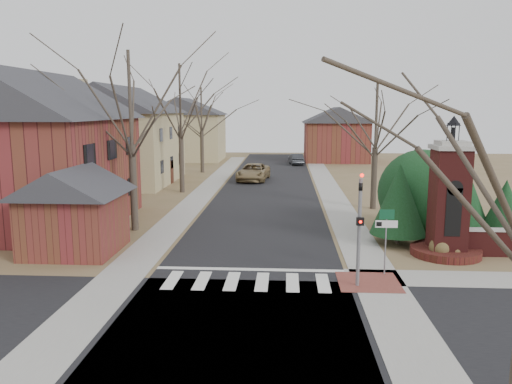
# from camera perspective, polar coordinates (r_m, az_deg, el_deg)

# --- Properties ---
(ground) EXTENTS (120.00, 120.00, 0.00)m
(ground) POSITION_cam_1_polar(r_m,az_deg,el_deg) (19.34, -1.22, -11.02)
(ground) COLOR brown
(ground) RESTS_ON ground
(main_street) EXTENTS (8.00, 70.00, 0.01)m
(main_street) POSITION_cam_1_polar(r_m,az_deg,el_deg) (40.64, 1.29, -0.10)
(main_street) COLOR black
(main_street) RESTS_ON ground
(cross_street) EXTENTS (120.00, 8.00, 0.01)m
(cross_street) POSITION_cam_1_polar(r_m,az_deg,el_deg) (16.57, -2.09, -14.63)
(cross_street) COLOR black
(cross_street) RESTS_ON ground
(crosswalk_zone) EXTENTS (8.00, 2.20, 0.02)m
(crosswalk_zone) POSITION_cam_1_polar(r_m,az_deg,el_deg) (20.08, -1.03, -10.20)
(crosswalk_zone) COLOR silver
(crosswalk_zone) RESTS_ON ground
(stop_bar) EXTENTS (8.00, 0.35, 0.02)m
(stop_bar) POSITION_cam_1_polar(r_m,az_deg,el_deg) (21.50, -0.72, -8.85)
(stop_bar) COLOR silver
(stop_bar) RESTS_ON ground
(sidewalk_right_main) EXTENTS (2.00, 60.00, 0.02)m
(sidewalk_right_main) POSITION_cam_1_polar(r_m,az_deg,el_deg) (40.79, 8.61, -0.16)
(sidewalk_right_main) COLOR gray
(sidewalk_right_main) RESTS_ON ground
(sidewalk_left) EXTENTS (2.00, 60.00, 0.02)m
(sidewalk_left) POSITION_cam_1_polar(r_m,az_deg,el_deg) (41.16, -5.96, -0.02)
(sidewalk_left) COLOR gray
(sidewalk_left) RESTS_ON ground
(curb_apron) EXTENTS (2.40, 2.40, 0.02)m
(curb_apron) POSITION_cam_1_polar(r_m,az_deg,el_deg) (20.48, 12.74, -10.03)
(curb_apron) COLOR brown
(curb_apron) RESTS_ON ground
(traffic_signal_pole) EXTENTS (0.28, 0.41, 4.50)m
(traffic_signal_pole) POSITION_cam_1_polar(r_m,az_deg,el_deg) (19.29, 11.75, -3.25)
(traffic_signal_pole) COLOR slate
(traffic_signal_pole) RESTS_ON ground
(sign_post) EXTENTS (0.90, 0.07, 2.75)m
(sign_post) POSITION_cam_1_polar(r_m,az_deg,el_deg) (21.01, 14.64, -4.10)
(sign_post) COLOR slate
(sign_post) RESTS_ON ground
(brick_gate_monument) EXTENTS (3.20, 3.20, 6.47)m
(brick_gate_monument) POSITION_cam_1_polar(r_m,az_deg,el_deg) (24.67, 21.11, -1.92)
(brick_gate_monument) COLOR #501917
(brick_gate_monument) RESTS_ON ground
(house_brick_left) EXTENTS (9.80, 11.80, 9.42)m
(house_brick_left) POSITION_cam_1_polar(r_m,az_deg,el_deg) (31.64, -23.93, 4.85)
(house_brick_left) COLOR maroon
(house_brick_left) RESTS_ON ground
(house_stucco_left) EXTENTS (9.80, 12.80, 9.28)m
(house_stucco_left) POSITION_cam_1_polar(r_m,az_deg,el_deg) (47.52, -15.06, 6.54)
(house_stucco_left) COLOR tan
(house_stucco_left) RESTS_ON ground
(garage_left) EXTENTS (4.80, 4.80, 4.29)m
(garage_left) POSITION_cam_1_polar(r_m,az_deg,el_deg) (25.07, -20.15, -1.52)
(garage_left) COLOR maroon
(garage_left) RESTS_ON ground
(house_distant_left) EXTENTS (10.80, 8.80, 8.53)m
(house_distant_left) POSITION_cam_1_polar(r_m,az_deg,el_deg) (67.46, -8.17, 7.25)
(house_distant_left) COLOR tan
(house_distant_left) RESTS_ON ground
(house_distant_right) EXTENTS (8.80, 8.80, 7.30)m
(house_distant_right) POSITION_cam_1_polar(r_m,az_deg,el_deg) (66.44, 9.11, 6.68)
(house_distant_right) COLOR maroon
(house_distant_right) RESTS_ON ground
(evergreen_near) EXTENTS (2.80, 2.80, 4.10)m
(evergreen_near) POSITION_cam_1_polar(r_m,az_deg,el_deg) (26.08, 16.03, -0.76)
(evergreen_near) COLOR #473D33
(evergreen_near) RESTS_ON ground
(evergreen_mid) EXTENTS (3.40, 3.40, 4.70)m
(evergreen_mid) POSITION_cam_1_polar(r_m,az_deg,el_deg) (28.07, 22.12, 0.23)
(evergreen_mid) COLOR #473D33
(evergreen_mid) RESTS_ON ground
(evergreen_far) EXTENTS (2.40, 2.40, 3.30)m
(evergreen_far) POSITION_cam_1_polar(r_m,az_deg,el_deg) (27.97, 26.56, -1.56)
(evergreen_far) COLOR #473D33
(evergreen_far) RESTS_ON ground
(evergreen_mass) EXTENTS (4.80, 4.80, 4.80)m
(evergreen_mass) POSITION_cam_1_polar(r_m,az_deg,el_deg) (28.89, 18.46, 0.29)
(evergreen_mass) COLOR black
(evergreen_mass) RESTS_ON ground
(bare_tree_0) EXTENTS (8.05, 8.05, 11.15)m
(bare_tree_0) POSITION_cam_1_polar(r_m,az_deg,el_deg) (28.36, -14.25, 11.07)
(bare_tree_0) COLOR #473D33
(bare_tree_0) RESTS_ON ground
(bare_tree_1) EXTENTS (8.40, 8.40, 11.64)m
(bare_tree_1) POSITION_cam_1_polar(r_m,az_deg,el_deg) (40.96, -8.69, 11.14)
(bare_tree_1) COLOR #473D33
(bare_tree_1) RESTS_ON ground
(bare_tree_2) EXTENTS (7.35, 7.35, 10.19)m
(bare_tree_2) POSITION_cam_1_polar(r_m,az_deg,el_deg) (53.81, -6.27, 9.70)
(bare_tree_2) COLOR #473D33
(bare_tree_2) RESTS_ON ground
(bare_tree_3) EXTENTS (7.00, 7.00, 9.70)m
(bare_tree_3) POSITION_cam_1_polar(r_m,az_deg,el_deg) (34.58, 13.62, 9.09)
(bare_tree_3) COLOR #473D33
(bare_tree_3) RESTS_ON ground
(pickup_truck) EXTENTS (3.19, 6.00, 1.60)m
(pickup_truck) POSITION_cam_1_polar(r_m,az_deg,el_deg) (47.62, -0.31, 2.29)
(pickup_truck) COLOR olive
(pickup_truck) RESTS_ON ground
(distant_car) EXTENTS (1.93, 4.25, 1.35)m
(distant_car) POSITION_cam_1_polar(r_m,az_deg,el_deg) (61.57, 4.60, 3.78)
(distant_car) COLOR #2F3136
(distant_car) RESTS_ON ground
(dry_shrub_left) EXTENTS (0.96, 0.96, 0.96)m
(dry_shrub_left) POSITION_cam_1_polar(r_m,az_deg,el_deg) (24.56, 20.25, -5.96)
(dry_shrub_left) COLOR brown
(dry_shrub_left) RESTS_ON ground
(dry_shrub_right) EXTENTS (0.74, 0.74, 0.74)m
(dry_shrub_right) POSITION_cam_1_polar(r_m,az_deg,el_deg) (24.80, 21.80, -6.16)
(dry_shrub_right) COLOR brown
(dry_shrub_right) RESTS_ON ground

